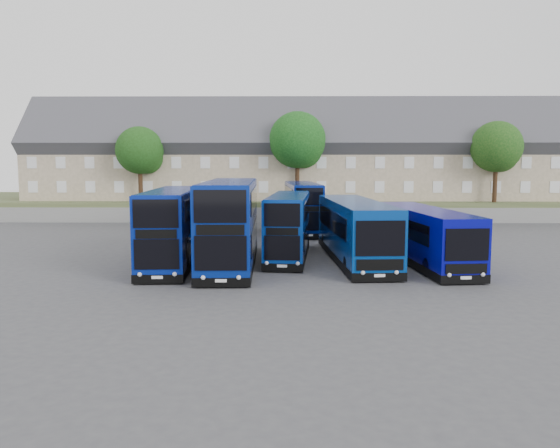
# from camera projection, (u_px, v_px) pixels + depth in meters

# --- Properties ---
(ground) EXTENTS (120.00, 120.00, 0.00)m
(ground) POSITION_uv_depth(u_px,v_px,m) (271.00, 269.00, 30.97)
(ground) COLOR #404045
(ground) RESTS_ON ground
(retaining_wall) EXTENTS (70.00, 0.40, 1.50)m
(retaining_wall) POSITION_uv_depth(u_px,v_px,m) (278.00, 215.00, 54.74)
(retaining_wall) COLOR slate
(retaining_wall) RESTS_ON ground
(earth_bank) EXTENTS (80.00, 20.00, 2.00)m
(earth_bank) POSITION_uv_depth(u_px,v_px,m) (279.00, 205.00, 64.65)
(earth_bank) COLOR #495630
(earth_bank) RESTS_ON ground
(terrace_row) EXTENTS (66.00, 10.40, 11.20)m
(terrace_row) POSITION_uv_depth(u_px,v_px,m) (333.00, 157.00, 59.98)
(terrace_row) COLOR tan
(terrace_row) RESTS_ON earth_bank
(dd_front_left) EXTENTS (3.20, 11.17, 4.39)m
(dd_front_left) POSITION_uv_depth(u_px,v_px,m) (173.00, 228.00, 31.97)
(dd_front_left) COLOR navy
(dd_front_left) RESTS_ON ground
(dd_front_mid) EXTENTS (3.16, 12.39, 4.90)m
(dd_front_mid) POSITION_uv_depth(u_px,v_px,m) (230.00, 224.00, 31.84)
(dd_front_mid) COLOR navy
(dd_front_mid) RESTS_ON ground
(dd_front_right) EXTENTS (3.04, 10.11, 3.96)m
(dd_front_right) POSITION_uv_depth(u_px,v_px,m) (289.00, 227.00, 34.39)
(dd_front_right) COLOR navy
(dd_front_right) RESTS_ON ground
(dd_rear_left) EXTENTS (3.13, 10.13, 3.96)m
(dd_rear_left) POSITION_uv_depth(u_px,v_px,m) (232.00, 212.00, 45.10)
(dd_rear_left) COLOR navy
(dd_rear_left) RESTS_ON ground
(dd_rear_right) EXTENTS (3.18, 10.76, 4.22)m
(dd_rear_right) POSITION_uv_depth(u_px,v_px,m) (303.00, 208.00, 47.26)
(dd_rear_right) COLOR navy
(dd_rear_right) RESTS_ON ground
(coach_east_a) EXTENTS (3.67, 13.52, 3.66)m
(coach_east_a) POSITION_uv_depth(u_px,v_px,m) (355.00, 231.00, 33.60)
(coach_east_a) COLOR navy
(coach_east_a) RESTS_ON ground
(coach_east_b) EXTENTS (3.66, 12.17, 3.28)m
(coach_east_b) POSITION_uv_depth(u_px,v_px,m) (424.00, 237.00, 32.40)
(coach_east_b) COLOR #080895
(coach_east_b) RESTS_ON ground
(tree_west) EXTENTS (4.80, 4.80, 7.65)m
(tree_west) POSITION_uv_depth(u_px,v_px,m) (141.00, 152.00, 55.28)
(tree_west) COLOR #382314
(tree_west) RESTS_ON earth_bank
(tree_mid) EXTENTS (5.76, 5.76, 9.18)m
(tree_mid) POSITION_uv_depth(u_px,v_px,m) (299.00, 142.00, 55.48)
(tree_mid) COLOR #382314
(tree_mid) RESTS_ON earth_bank
(tree_east) EXTENTS (5.12, 5.12, 8.16)m
(tree_east) POSITION_uv_depth(u_px,v_px,m) (498.00, 149.00, 54.84)
(tree_east) COLOR #382314
(tree_east) RESTS_ON earth_bank
(tree_far) EXTENTS (5.44, 5.44, 8.67)m
(tree_far) POSITION_uv_depth(u_px,v_px,m) (527.00, 147.00, 61.69)
(tree_far) COLOR #382314
(tree_far) RESTS_ON earth_bank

